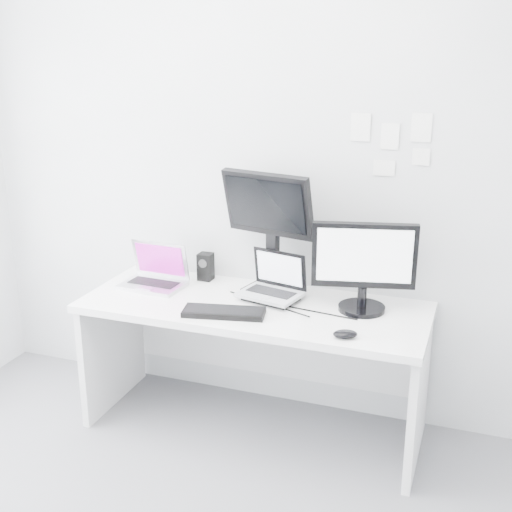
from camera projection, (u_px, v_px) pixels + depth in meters
back_wall at (276, 174)px, 3.59m from camera, size 3.60×0.00×3.60m
desk at (254, 367)px, 3.58m from camera, size 1.80×0.70×0.73m
macbook at (151, 265)px, 3.66m from camera, size 0.35×0.27×0.25m
speaker at (206, 267)px, 3.80m from camera, size 0.08×0.08×0.16m
dell_laptop at (270, 277)px, 3.47m from camera, size 0.36×0.31×0.26m
rear_monitor at (270, 232)px, 3.52m from camera, size 0.53×0.29×0.69m
samsung_monitor at (364, 266)px, 3.31m from camera, size 0.56×0.35×0.47m
keyboard at (224, 312)px, 3.32m from camera, size 0.43×0.22×0.03m
mouse at (345, 334)px, 3.06m from camera, size 0.13×0.11×0.04m
wall_note_0 at (361, 127)px, 3.36m from camera, size 0.10×0.00×0.14m
wall_note_1 at (390, 136)px, 3.32m from camera, size 0.09×0.00×0.13m
wall_note_2 at (421, 127)px, 3.26m from camera, size 0.10×0.00×0.14m
wall_note_3 at (384, 168)px, 3.38m from camera, size 0.11×0.00×0.08m
wall_note_4 at (421, 157)px, 3.30m from camera, size 0.09×0.00×0.08m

